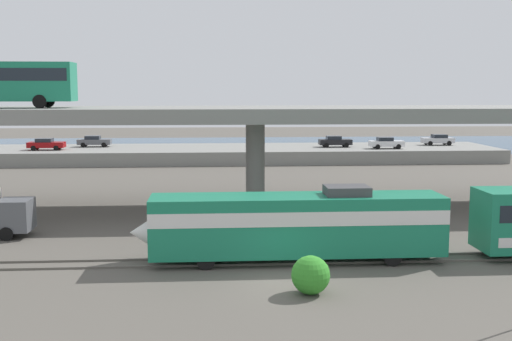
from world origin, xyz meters
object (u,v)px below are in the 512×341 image
parked_car_3 (94,141)px  parked_car_2 (386,143)px  parked_car_1 (438,140)px  parked_car_4 (46,144)px  train_locomotive (283,223)px  parked_car_0 (335,141)px

parked_car_3 → parked_car_2: bearing=-8.0°
parked_car_1 → parked_car_4: bearing=3.9°
train_locomotive → parked_car_3: bearing=-69.7°
parked_car_0 → parked_car_1: 15.05m
parked_car_1 → parked_car_2: same height
train_locomotive → parked_car_3: (-19.71, 53.20, 0.31)m
train_locomotive → parked_car_1: (27.67, 52.52, 0.31)m
parked_car_3 → parked_car_4: size_ratio=0.97×
parked_car_0 → parked_car_3: same height
parked_car_2 → parked_car_3: bearing=172.0°
parked_car_0 → parked_car_4: 37.81m
train_locomotive → parked_car_2: size_ratio=3.85×
parked_car_4 → parked_car_1: bearing=3.9°
parked_car_3 → parked_car_4: (-5.31, -4.28, 0.00)m
train_locomotive → parked_car_1: train_locomotive is taller
train_locomotive → parked_car_0: size_ratio=3.93×
parked_car_1 → parked_car_4: same height
train_locomotive → parked_car_0: (12.75, 50.57, 0.31)m
parked_car_2 → parked_car_4: size_ratio=0.97×
train_locomotive → parked_car_1: size_ratio=3.96×
parked_car_1 → parked_car_3: 47.38m
parked_car_0 → train_locomotive: bearing=-104.2°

